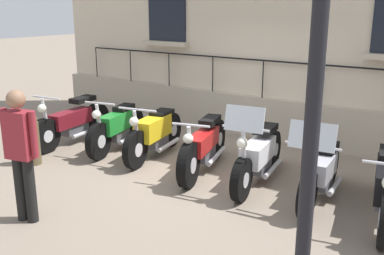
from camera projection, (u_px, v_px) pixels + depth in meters
name	position (u px, v px, depth m)	size (l,w,h in m)	color
ground_plane	(203.00, 168.00, 7.69)	(60.00, 60.00, 0.00)	gray
motorcycle_maroon	(73.00, 123.00, 9.01)	(2.17, 0.66, 1.07)	black
motorcycle_green	(117.00, 128.00, 8.58)	(1.94, 0.71, 1.04)	black
motorcycle_yellow	(154.00, 133.00, 8.15)	(2.02, 0.72, 1.03)	black
motorcycle_red	(204.00, 147.00, 7.46)	(2.15, 0.83, 0.98)	black
motorcycle_white	(258.00, 156.00, 6.95)	(2.18, 0.68, 1.38)	black
motorcycle_silver	(320.00, 173.00, 6.31)	(1.94, 0.73, 1.29)	black
bollard	(33.00, 139.00, 7.77)	(0.24, 0.24, 0.91)	brown
pedestrian_walking	(21.00, 149.00, 5.58)	(0.29, 0.52, 1.73)	black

